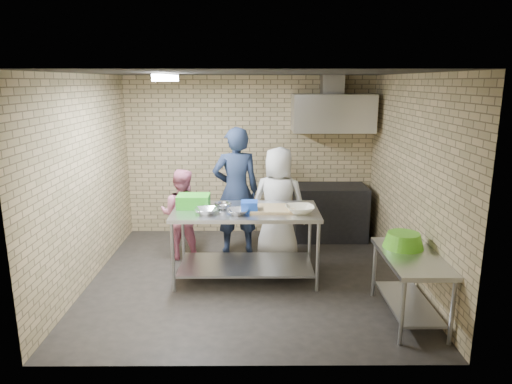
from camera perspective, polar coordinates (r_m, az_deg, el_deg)
floor at (r=6.38m, az=-0.90°, el=-10.52°), size 4.20×4.20×0.00m
ceiling at (r=5.82m, az=-1.01°, el=14.52°), size 4.20×4.20×0.00m
back_wall at (r=7.92m, az=-0.79°, el=4.46°), size 4.20×0.06×2.70m
front_wall at (r=4.02m, az=-1.27°, el=-4.58°), size 4.20×0.06×2.70m
left_wall at (r=6.34m, az=-20.30°, el=1.31°), size 0.06×4.00×2.70m
right_wall at (r=6.29m, az=18.55°, el=1.37°), size 0.06×4.00×2.70m
prep_table at (r=6.21m, az=-1.26°, el=-6.43°), size 1.91×0.96×0.96m
side_counter at (r=5.50m, az=18.43°, el=-11.07°), size 0.60×1.20×0.75m
stove at (r=7.88m, az=9.08°, el=-2.47°), size 1.20×0.70×0.90m
range_hood at (r=7.65m, az=9.48°, el=9.61°), size 1.30×0.60×0.60m
hood_duct at (r=7.78m, az=9.43°, el=13.00°), size 0.35×0.30×0.30m
wall_shelf at (r=7.90m, az=11.37°, el=8.34°), size 0.80×0.20×0.04m
fluorescent_fixture at (r=5.92m, az=-11.01°, el=13.68°), size 0.10×1.25×0.08m
green_crate at (r=6.21m, az=-7.74°, el=-1.12°), size 0.43×0.32×0.17m
blue_tub at (r=5.95m, az=-0.82°, el=-1.81°), size 0.21×0.21×0.14m
cutting_board at (r=6.05m, az=2.03°, el=-2.09°), size 0.58×0.45×0.03m
mixing_bowl_a at (r=5.89m, az=-6.19°, el=-2.36°), size 0.32×0.32×0.07m
mixing_bowl_b at (r=6.12m, az=-4.09°, el=-1.73°), size 0.25×0.25×0.07m
mixing_bowl_c at (r=5.85m, az=-2.30°, el=-2.45°), size 0.30×0.30×0.07m
ceramic_bowl at (r=5.94m, az=5.46°, el=-2.14°), size 0.40×0.40×0.09m
green_basin at (r=5.55m, az=17.78°, el=-5.69°), size 0.46×0.46×0.17m
bottle_green at (r=7.93m, az=12.48°, el=8.99°), size 0.06×0.06×0.15m
man_navy at (r=7.02m, az=-2.49°, el=0.14°), size 0.78×0.59×1.95m
woman_pink at (r=6.93m, az=-9.16°, el=-2.72°), size 0.73×0.61×1.36m
woman_white at (r=6.83m, az=2.80°, el=-1.42°), size 0.94×0.74×1.68m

